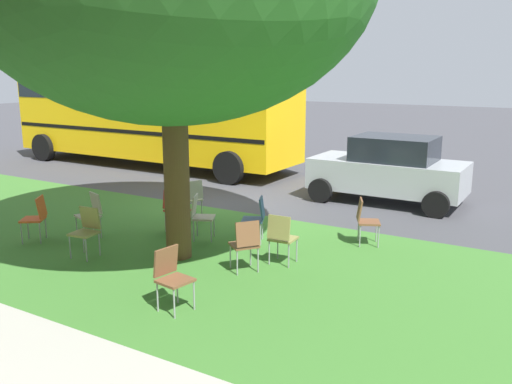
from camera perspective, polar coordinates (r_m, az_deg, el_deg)
name	(u,v)px	position (r m, az deg, el deg)	size (l,w,h in m)	color
ground	(218,206)	(13.22, -4.00, -1.46)	(80.00, 80.00, 0.00)	#424247
grass_verge	(123,241)	(10.86, -13.71, -4.99)	(48.00, 6.00, 0.01)	#3D752D
chair_0	(192,197)	(11.98, -6.71, -0.47)	(0.55, 0.55, 0.88)	#ADA393
chair_1	(200,214)	(10.57, -5.88, -2.26)	(0.56, 0.55, 0.88)	#ADA393
chair_2	(171,274)	(7.59, -8.84, -8.46)	(0.48, 0.48, 0.88)	brown
chair_3	(365,218)	(10.41, 11.34, -2.68)	(0.55, 0.55, 0.88)	brown
chair_4	(91,211)	(11.14, -16.87, -1.96)	(0.53, 0.53, 0.88)	#ADA393
chair_5	(87,228)	(10.03, -17.32, -3.62)	(0.46, 0.47, 0.88)	olive
chair_6	(175,206)	(11.20, -8.50, -1.46)	(0.48, 0.47, 0.88)	#B7332D
chair_7	(256,216)	(10.35, 0.04, -2.52)	(0.55, 0.55, 0.88)	#335184
chair_8	(36,215)	(11.21, -22.00, -2.27)	(0.58, 0.58, 0.88)	#C64C1E
chair_9	(246,242)	(8.84, -1.11, -5.21)	(0.58, 0.58, 0.88)	brown
chair_10	(281,235)	(9.18, 2.68, -4.55)	(0.44, 0.45, 0.88)	olive
parked_car	(389,169)	(13.78, 13.77, 2.35)	(3.70, 1.92, 1.65)	#ADB2B7
school_bus	(150,114)	(18.86, -10.99, 8.04)	(10.40, 2.80, 2.88)	yellow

